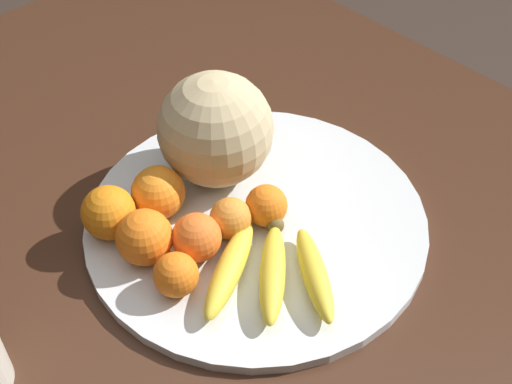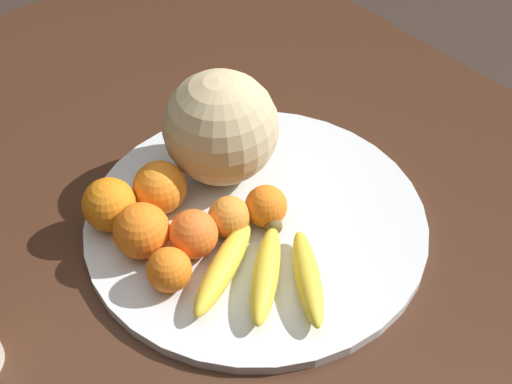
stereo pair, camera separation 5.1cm
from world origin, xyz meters
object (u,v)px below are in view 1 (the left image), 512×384
(orange_front_right, at_px, (197,237))
(orange_side_extra, at_px, (176,275))
(kitchen_table, at_px, (266,292))
(orange_back_right, at_px, (266,206))
(orange_mid_center, at_px, (231,218))
(melon, at_px, (216,129))
(fruit_bowl, at_px, (256,221))
(orange_back_left, at_px, (144,237))
(banana_bunch, at_px, (270,271))
(orange_top_small, at_px, (109,213))
(orange_front_left, at_px, (158,193))

(orange_front_right, relative_size, orange_side_extra, 1.13)
(kitchen_table, xyz_separation_m, orange_back_right, (0.04, -0.04, 0.12))
(orange_mid_center, bearing_deg, orange_front_right, 87.61)
(melon, relative_size, orange_side_extra, 2.85)
(melon, height_order, orange_mid_center, melon)
(orange_side_extra, bearing_deg, fruit_bowl, -82.59)
(orange_back_left, distance_m, orange_back_right, 0.17)
(orange_side_extra, bearing_deg, orange_mid_center, -78.14)
(orange_mid_center, height_order, orange_side_extra, same)
(banana_bunch, bearing_deg, orange_back_right, -174.52)
(melon, distance_m, orange_mid_center, 0.13)
(kitchen_table, bearing_deg, orange_mid_center, 13.08)
(melon, bearing_deg, orange_top_small, 86.41)
(kitchen_table, relative_size, orange_front_right, 24.53)
(kitchen_table, height_order, melon, melon)
(melon, bearing_deg, orange_mid_center, 146.87)
(orange_back_right, bearing_deg, kitchen_table, 136.28)
(orange_back_right, bearing_deg, banana_bunch, 138.12)
(orange_back_right, bearing_deg, orange_mid_center, 71.92)
(kitchen_table, bearing_deg, orange_top_small, 37.05)
(kitchen_table, xyz_separation_m, orange_top_small, (0.17, 0.13, 0.13))
(fruit_bowl, bearing_deg, banana_bunch, 145.36)
(orange_top_small, xyz_separation_m, orange_side_extra, (-0.14, -0.00, -0.01))
(kitchen_table, relative_size, banana_bunch, 7.74)
(orange_front_left, height_order, orange_front_right, orange_front_left)
(banana_bunch, height_order, orange_front_left, orange_front_left)
(banana_bunch, xyz_separation_m, orange_back_right, (0.08, -0.07, 0.01))
(orange_mid_center, height_order, orange_back_right, orange_back_right)
(melon, xyz_separation_m, orange_side_extra, (-0.13, 0.18, -0.05))
(orange_back_right, height_order, orange_side_extra, same)
(orange_front_left, distance_m, orange_top_small, 0.07)
(banana_bunch, relative_size, orange_top_small, 2.80)
(orange_mid_center, height_order, orange_top_small, orange_top_small)
(orange_front_left, xyz_separation_m, orange_mid_center, (-0.10, -0.04, -0.01))
(fruit_bowl, relative_size, orange_front_left, 6.38)
(banana_bunch, distance_m, orange_mid_center, 0.10)
(melon, xyz_separation_m, orange_front_left, (-0.00, 0.11, -0.04))
(melon, bearing_deg, orange_side_extra, 124.96)
(banana_bunch, distance_m, orange_front_left, 0.19)
(orange_front_left, relative_size, orange_side_extra, 1.29)
(orange_back_right, bearing_deg, orange_front_right, 80.04)
(orange_front_left, height_order, orange_back_right, orange_front_left)
(kitchen_table, xyz_separation_m, orange_side_extra, (0.03, 0.13, 0.12))
(fruit_bowl, relative_size, orange_back_right, 8.17)
(kitchen_table, distance_m, orange_top_small, 0.25)
(orange_back_left, bearing_deg, orange_front_left, -50.66)
(orange_front_right, bearing_deg, orange_top_small, 27.51)
(melon, relative_size, orange_front_right, 2.52)
(orange_mid_center, distance_m, orange_side_extra, 0.12)
(orange_side_extra, bearing_deg, orange_back_right, -87.45)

